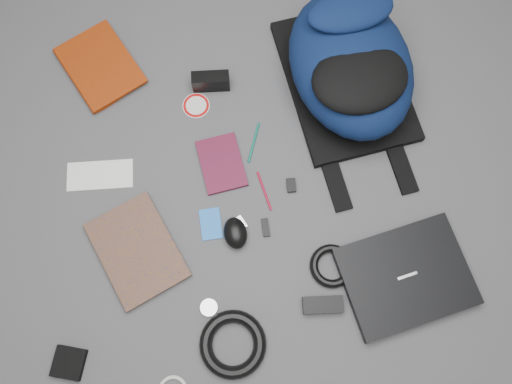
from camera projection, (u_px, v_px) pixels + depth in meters
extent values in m
plane|color=#4F4F51|center=(256.00, 194.00, 1.47)|extent=(4.00, 4.00, 0.00)
cube|color=black|center=(406.00, 276.00, 1.39)|extent=(0.37, 0.31, 0.03)
imported|color=maroon|center=(73.00, 82.00, 1.56)|extent=(0.29, 0.32, 0.03)
imported|color=#B05E0C|center=(104.00, 269.00, 1.40)|extent=(0.29, 0.33, 0.02)
cube|color=white|center=(100.00, 175.00, 1.49)|extent=(0.20, 0.11, 0.00)
cube|color=#450D20|center=(222.00, 164.00, 1.49)|extent=(0.13, 0.18, 0.01)
cube|color=black|center=(211.00, 81.00, 1.54)|extent=(0.12, 0.06, 0.06)
cylinder|color=silver|center=(196.00, 106.00, 1.55)|extent=(0.10, 0.10, 0.00)
cylinder|color=#0B6852|center=(254.00, 143.00, 1.51)|extent=(0.06, 0.12, 0.01)
cylinder|color=#A40C2A|center=(264.00, 191.00, 1.47)|extent=(0.02, 0.12, 0.01)
cube|color=blue|center=(211.00, 224.00, 1.45)|extent=(0.06, 0.09, 0.00)
cube|color=black|center=(266.00, 227.00, 1.44)|extent=(0.02, 0.05, 0.01)
cube|color=#AEAEB1|center=(242.00, 222.00, 1.44)|extent=(0.03, 0.04, 0.01)
cube|color=black|center=(291.00, 185.00, 1.47)|extent=(0.03, 0.04, 0.01)
ellipsoid|color=black|center=(235.00, 233.00, 1.42)|extent=(0.07, 0.09, 0.05)
cylinder|color=#B1B1B3|center=(150.00, 241.00, 1.43)|extent=(0.06, 0.06, 0.01)
cylinder|color=silver|center=(209.00, 308.00, 1.38)|extent=(0.06, 0.06, 0.01)
torus|color=black|center=(332.00, 266.00, 1.40)|extent=(0.16, 0.16, 0.02)
cube|color=black|center=(323.00, 305.00, 1.37)|extent=(0.12, 0.06, 0.03)
torus|color=black|center=(233.00, 344.00, 1.34)|extent=(0.22, 0.22, 0.04)
cube|color=black|center=(69.00, 363.00, 1.33)|extent=(0.10, 0.10, 0.02)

